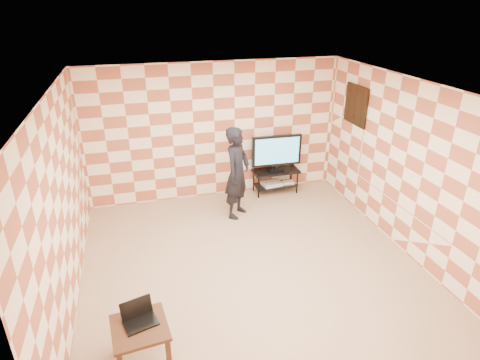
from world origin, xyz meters
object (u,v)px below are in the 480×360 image
(tv_stand, at_px, (276,176))
(tv, at_px, (277,151))
(side_table, at_px, (140,333))
(person, at_px, (237,173))

(tv_stand, height_order, tv, tv)
(side_table, bearing_deg, person, 57.45)
(side_table, xyz_separation_m, person, (1.89, 2.96, 0.45))
(tv_stand, bearing_deg, person, -144.68)
(tv, height_order, side_table, tv)
(tv, relative_size, side_table, 1.57)
(person, bearing_deg, side_table, -172.14)
(tv, height_order, person, person)
(tv_stand, relative_size, person, 0.56)
(person, bearing_deg, tv_stand, -14.27)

